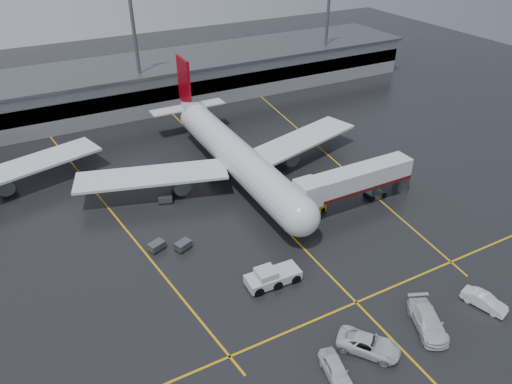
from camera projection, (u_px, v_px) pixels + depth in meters
ground at (262, 205)px, 68.44m from camera, size 220.00×220.00×0.00m
apron_line_centre at (262, 205)px, 68.43m from camera, size 0.25×90.00×0.02m
apron_line_stop at (356, 302)px, 51.95m from camera, size 60.00×0.25×0.02m
apron_line_left at (108, 207)px, 67.99m from camera, size 9.99×69.35×0.02m
apron_line_right at (324, 151)px, 83.07m from camera, size 7.57×69.64×0.02m
terminal at (157, 81)px, 102.06m from camera, size 122.00×19.00×8.60m
light_mast_mid at (136, 43)px, 90.25m from camera, size 3.00×1.20×25.45m
light_mast_right at (328, 19)px, 108.10m from camera, size 3.00×1.20×25.45m
main_airliner at (232, 153)px, 73.47m from camera, size 48.80×45.60×14.10m
jet_bridge at (355, 181)px, 66.57m from camera, size 19.90×3.40×6.05m
pushback_tractor at (272, 277)px, 54.11m from camera, size 6.51×2.95×2.30m
belt_loader at (314, 208)px, 66.88m from camera, size 3.41×1.62×2.15m
service_van_a at (369, 344)px, 45.99m from camera, size 6.08×6.59×1.72m
service_van_b at (428, 321)px, 48.46m from camera, size 4.99×7.01×1.88m
service_van_c at (484, 301)px, 51.07m from camera, size 3.00×5.08×1.58m
service_van_d at (336, 370)px, 43.57m from camera, size 2.84×5.08×1.63m
baggage_cart_a at (183, 245)px, 59.59m from camera, size 2.35×1.97×1.12m
baggage_cart_b at (157, 246)px, 59.48m from camera, size 2.33×1.93×1.12m
baggage_cart_c at (165, 199)px, 68.80m from camera, size 2.33×1.92×1.12m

